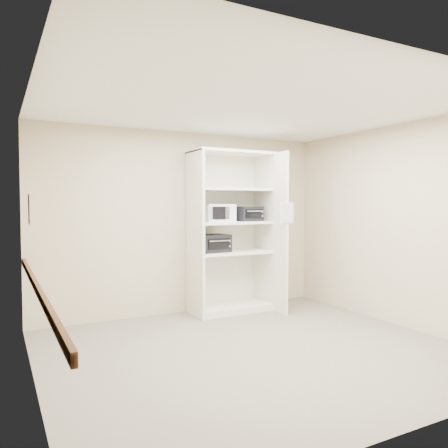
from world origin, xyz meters
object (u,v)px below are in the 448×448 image
shelving_unit (233,237)px  toaster_oven_lower (212,243)px  toaster_oven_upper (248,214)px  microwave (219,213)px

shelving_unit → toaster_oven_lower: 0.37m
toaster_oven_upper → shelving_unit: bearing=159.5°
shelving_unit → microwave: bearing=173.8°
shelving_unit → toaster_oven_lower: size_ratio=5.20×
microwave → toaster_oven_upper: size_ratio=1.11×
shelving_unit → toaster_oven_upper: bearing=-14.4°
toaster_oven_upper → toaster_oven_lower: (-0.58, 0.05, -0.43)m
shelving_unit → microwave: size_ratio=5.59×
shelving_unit → toaster_oven_upper: size_ratio=6.21×
shelving_unit → microwave: (-0.24, 0.03, 0.37)m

